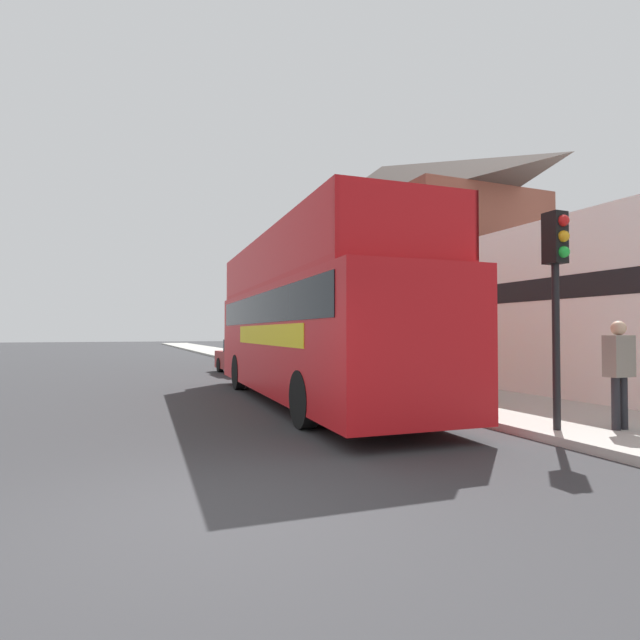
# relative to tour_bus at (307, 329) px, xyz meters

# --- Properties ---
(ground_plane) EXTENTS (144.00, 144.00, 0.00)m
(ground_plane) POSITION_rel_tour_bus_xyz_m (-3.64, 14.11, -1.82)
(ground_plane) COLOR #333335
(sidewalk) EXTENTS (3.62, 108.00, 0.14)m
(sidewalk) POSITION_rel_tour_bus_xyz_m (3.59, 11.11, -1.75)
(sidewalk) COLOR #ADAAA3
(sidewalk) RESTS_ON ground_plane
(brick_terrace_rear) EXTENTS (6.00, 16.74, 10.43)m
(brick_terrace_rear) POSITION_rel_tour_bus_xyz_m (8.40, 11.11, 3.40)
(brick_terrace_rear) COLOR brown
(brick_terrace_rear) RESTS_ON ground_plane
(tour_bus) EXTENTS (3.03, 10.95, 4.04)m
(tour_bus) POSITION_rel_tour_bus_xyz_m (0.00, 0.00, 0.00)
(tour_bus) COLOR red
(tour_bus) RESTS_ON ground_plane
(parked_car_ahead_of_bus) EXTENTS (1.96, 4.04, 1.42)m
(parked_car_ahead_of_bus) POSITION_rel_tour_bus_xyz_m (0.64, 8.84, -1.15)
(parked_car_ahead_of_bus) COLOR maroon
(parked_car_ahead_of_bus) RESTS_ON ground_plane
(pedestrian_nearest) EXTENTS (0.47, 0.26, 1.78)m
(pedestrian_nearest) POSITION_rel_tour_bus_xyz_m (3.20, -5.94, -0.61)
(pedestrian_nearest) COLOR #232328
(pedestrian_nearest) RESTS_ON sidewalk
(traffic_signal) EXTENTS (0.28, 0.42, 3.56)m
(traffic_signal) POSITION_rel_tour_bus_xyz_m (2.24, -5.59, 0.94)
(traffic_signal) COLOR black
(traffic_signal) RESTS_ON sidewalk
(lamp_post_nearest) EXTENTS (0.35, 0.35, 4.54)m
(lamp_post_nearest) POSITION_rel_tour_bus_xyz_m (2.32, -1.05, 1.46)
(lamp_post_nearest) COLOR black
(lamp_post_nearest) RESTS_ON sidewalk
(lamp_post_second) EXTENTS (0.35, 0.35, 4.61)m
(lamp_post_second) POSITION_rel_tour_bus_xyz_m (2.40, 7.50, 1.51)
(lamp_post_second) COLOR black
(lamp_post_second) RESTS_ON sidewalk
(litter_bin) EXTENTS (0.48, 0.48, 0.95)m
(litter_bin) POSITION_rel_tour_bus_xyz_m (3.38, -2.00, -1.17)
(litter_bin) COLOR black
(litter_bin) RESTS_ON sidewalk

